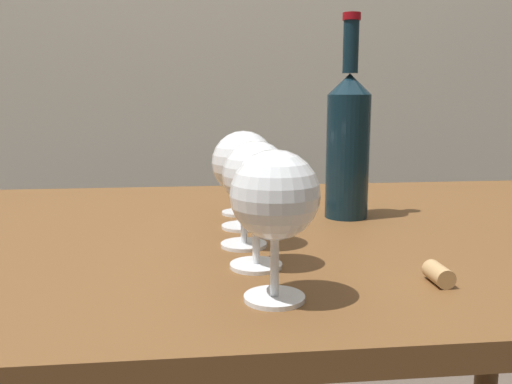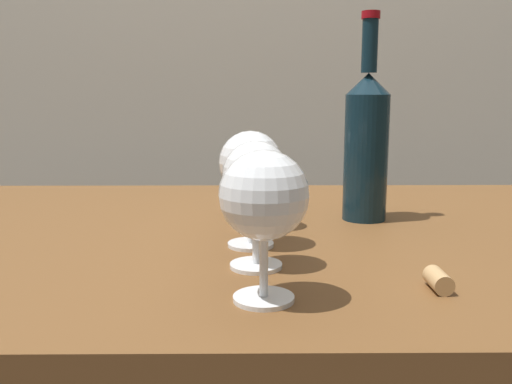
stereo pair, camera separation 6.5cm
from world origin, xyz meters
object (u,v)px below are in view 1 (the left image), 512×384
at_px(wine_glass_port, 256,179).
at_px(wine_bottle, 348,142).
at_px(wine_glass_rose, 238,159).
at_px(cork, 439,274).
at_px(wine_glass_chardonnay, 242,161).
at_px(wine_glass_amber, 244,166).
at_px(wine_glass_pinot, 275,199).

distance_m(wine_glass_port, wine_bottle, 0.32).
height_order(wine_glass_port, wine_glass_rose, wine_glass_port).
distance_m(wine_glass_rose, wine_bottle, 0.19).
xyz_separation_m(wine_glass_port, wine_bottle, (0.19, 0.26, 0.02)).
relative_size(wine_glass_rose, wine_bottle, 0.41).
bearing_deg(cork, wine_glass_chardonnay, 124.95).
bearing_deg(wine_bottle, cork, -88.08).
relative_size(wine_glass_port, wine_glass_amber, 0.97).
bearing_deg(cork, wine_glass_amber, 139.22).
height_order(wine_glass_amber, wine_bottle, wine_bottle).
relative_size(wine_glass_port, cork, 3.72).
relative_size(wine_glass_pinot, wine_bottle, 0.46).
height_order(wine_glass_port, wine_glass_amber, wine_glass_amber).
distance_m(wine_glass_amber, wine_glass_chardonnay, 0.11).
bearing_deg(wine_glass_chardonnay, wine_bottle, 17.77).
bearing_deg(wine_glass_rose, wine_glass_port, -90.33).
relative_size(wine_glass_port, wine_glass_rose, 1.12).
height_order(wine_glass_port, cork, wine_glass_port).
relative_size(wine_bottle, cork, 8.12).
bearing_deg(wine_glass_port, cork, -22.20).
height_order(wine_glass_pinot, wine_glass_rose, wine_glass_pinot).
bearing_deg(wine_glass_rose, wine_glass_pinot, -89.28).
xyz_separation_m(wine_glass_rose, cork, (0.20, -0.39, -0.09)).
height_order(wine_glass_pinot, cork, wine_glass_pinot).
bearing_deg(wine_glass_amber, wine_glass_rose, 87.71).
bearing_deg(wine_glass_chardonnay, wine_glass_rose, 89.16).
height_order(wine_glass_amber, wine_glass_chardonnay, wine_glass_amber).
distance_m(wine_glass_amber, wine_glass_rose, 0.21).
relative_size(wine_glass_rose, cork, 3.32).
bearing_deg(wine_glass_amber, wine_glass_port, -86.06).
xyz_separation_m(wine_glass_amber, cork, (0.20, -0.18, -0.10)).
distance_m(wine_glass_chardonnay, wine_bottle, 0.20).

